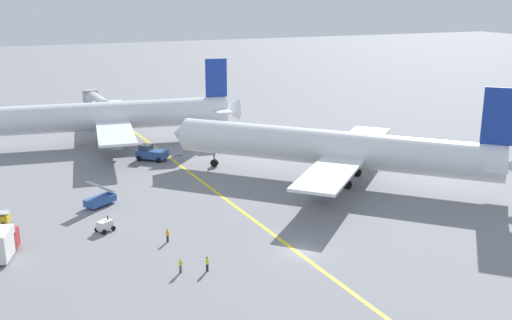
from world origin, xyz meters
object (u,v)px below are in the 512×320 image
(pushback_tug, at_px, (151,153))
(ground_crew_ramp_agent_by_cones, at_px, (207,264))
(ground_crew_marshaller_foreground, at_px, (180,265))
(gse_gpu_cart_small, at_px, (105,225))
(airliner_at_gate_left, at_px, (101,117))
(gse_stair_truck_yellow, at_px, (100,199))
(jet_bridge, at_px, (96,100))
(ground_crew_wing_walker_right, at_px, (167,235))
(gse_catering_truck_tall, at_px, (1,243))
(airliner_being_pushed, at_px, (334,149))

(pushback_tug, xyz_separation_m, ground_crew_ramp_agent_by_cones, (-4.65, -46.17, -0.40))
(ground_crew_marshaller_foreground, bearing_deg, gse_gpu_cart_small, 110.65)
(airliner_at_gate_left, xyz_separation_m, gse_stair_truck_yellow, (-5.96, -36.44, -4.37))
(gse_stair_truck_yellow, distance_m, jet_bridge, 64.11)
(gse_gpu_cart_small, relative_size, ground_crew_wing_walker_right, 1.62)
(gse_catering_truck_tall, bearing_deg, ground_crew_wing_walker_right, -8.95)
(jet_bridge, bearing_deg, gse_gpu_cart_small, -97.50)
(airliner_being_pushed, xyz_separation_m, jet_bridge, (-27.45, 65.71, -1.21))
(ground_crew_marshaller_foreground, distance_m, jet_bridge, 88.28)
(ground_crew_marshaller_foreground, bearing_deg, gse_catering_truck_tall, 146.79)
(airliner_at_gate_left, bearing_deg, gse_catering_truck_tall, -110.82)
(gse_catering_truck_tall, bearing_deg, pushback_tug, 53.59)
(gse_gpu_cart_small, xyz_separation_m, ground_crew_wing_walker_right, (6.42, -6.27, 0.05))
(gse_catering_truck_tall, relative_size, jet_bridge, 0.37)
(gse_stair_truck_yellow, distance_m, ground_crew_wing_walker_right, 16.99)
(jet_bridge, bearing_deg, ground_crew_marshaller_foreground, -92.62)
(ground_crew_wing_walker_right, bearing_deg, ground_crew_ramp_agent_by_cones, -78.18)
(airliner_being_pushed, xyz_separation_m, ground_crew_marshaller_foreground, (-31.48, -22.42, -4.31))
(airliner_at_gate_left, relative_size, gse_catering_truck_tall, 8.99)
(airliner_being_pushed, relative_size, jet_bridge, 2.68)
(jet_bridge, bearing_deg, gse_catering_truck_tall, -105.76)
(gse_stair_truck_yellow, bearing_deg, airliner_at_gate_left, 80.71)
(airliner_being_pushed, height_order, gse_gpu_cart_small, airliner_being_pushed)
(gse_catering_truck_tall, bearing_deg, airliner_at_gate_left, 69.18)
(airliner_at_gate_left, relative_size, ground_crew_wing_walker_right, 34.79)
(gse_catering_truck_tall, height_order, ground_crew_marshaller_foreground, gse_catering_truck_tall)
(pushback_tug, xyz_separation_m, jet_bridge, (-3.38, 42.70, 2.71))
(airliner_at_gate_left, height_order, gse_stair_truck_yellow, airliner_at_gate_left)
(ground_crew_ramp_agent_by_cones, distance_m, ground_crew_marshaller_foreground, 2.87)
(pushback_tug, relative_size, jet_bridge, 0.44)
(pushback_tug, distance_m, ground_crew_ramp_agent_by_cones, 46.40)
(gse_gpu_cart_small, height_order, ground_crew_marshaller_foreground, gse_gpu_cart_small)
(airliner_at_gate_left, xyz_separation_m, gse_catering_truck_tall, (-18.86, -49.61, -3.64))
(ground_crew_wing_walker_right, bearing_deg, ground_crew_marshaller_foreground, -95.39)
(airliner_being_pushed, height_order, ground_crew_wing_walker_right, airliner_being_pushed)
(ground_crew_wing_walker_right, distance_m, jet_bridge, 79.64)
(ground_crew_ramp_agent_by_cones, bearing_deg, gse_catering_truck_tall, 148.97)
(airliner_being_pushed, distance_m, jet_bridge, 71.22)
(gse_stair_truck_yellow, relative_size, gse_catering_truck_tall, 0.77)
(pushback_tug, relative_size, ground_crew_wing_walker_right, 4.57)
(ground_crew_ramp_agent_by_cones, distance_m, jet_bridge, 88.93)
(airliner_being_pushed, distance_m, gse_catering_truck_tall, 50.39)
(airliner_at_gate_left, distance_m, gse_catering_truck_tall, 53.20)
(airliner_at_gate_left, distance_m, jet_bridge, 27.18)
(gse_gpu_cart_small, bearing_deg, ground_crew_marshaller_foreground, -69.35)
(pushback_tug, bearing_deg, ground_crew_ramp_agent_by_cones, -95.75)
(gse_gpu_cart_small, xyz_separation_m, gse_stair_truck_yellow, (0.92, 9.80, 0.23))
(ground_crew_ramp_agent_by_cones, xyz_separation_m, ground_crew_marshaller_foreground, (-2.77, 0.74, 0.01))
(gse_stair_truck_yellow, xyz_separation_m, ground_crew_wing_walker_right, (5.51, -16.07, -0.19))
(airliner_at_gate_left, distance_m, airliner_being_pushed, 49.10)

